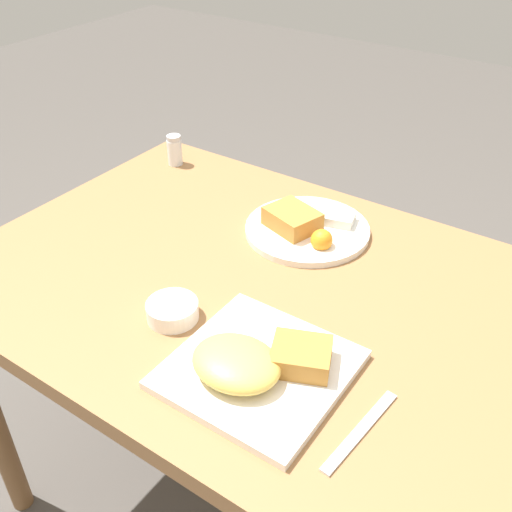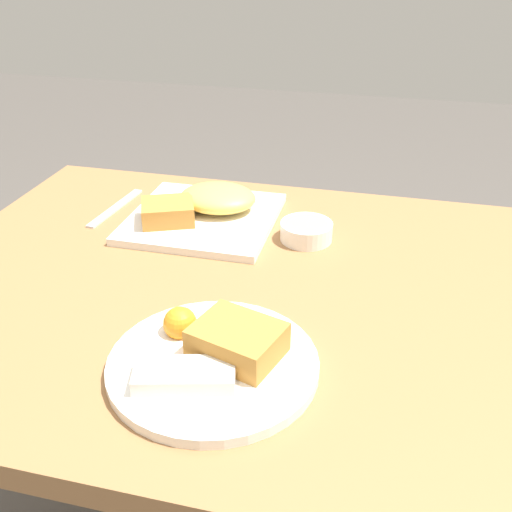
# 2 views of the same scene
# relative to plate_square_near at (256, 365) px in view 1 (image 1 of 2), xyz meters

# --- Properties ---
(ground_plane) EXTENTS (8.00, 8.00, 0.00)m
(ground_plane) POSITION_rel_plate_square_near_xyz_m (-0.15, 0.20, -0.74)
(ground_plane) COLOR #4C4742
(dining_table) EXTENTS (1.08, 0.78, 0.72)m
(dining_table) POSITION_rel_plate_square_near_xyz_m (-0.15, 0.20, -0.10)
(dining_table) COLOR olive
(dining_table) RESTS_ON ground_plane
(plate_square_near) EXTENTS (0.26, 0.26, 0.06)m
(plate_square_near) POSITION_rel_plate_square_near_xyz_m (0.00, 0.00, 0.00)
(plate_square_near) COLOR white
(plate_square_near) RESTS_ON dining_table
(plate_oval_far) EXTENTS (0.26, 0.26, 0.05)m
(plate_oval_far) POSITION_rel_plate_square_near_xyz_m (-0.14, 0.39, -0.01)
(plate_oval_far) COLOR white
(plate_oval_far) RESTS_ON dining_table
(sauce_ramekin) EXTENTS (0.09, 0.09, 0.03)m
(sauce_ramekin) POSITION_rel_plate_square_near_xyz_m (-0.19, 0.03, -0.00)
(sauce_ramekin) COLOR white
(sauce_ramekin) RESTS_ON dining_table
(salt_shaker) EXTENTS (0.04, 0.04, 0.08)m
(salt_shaker) POSITION_rel_plate_square_near_xyz_m (-0.58, 0.48, 0.01)
(salt_shaker) COLOR white
(salt_shaker) RESTS_ON dining_table
(butter_knife) EXTENTS (0.03, 0.18, 0.00)m
(butter_knife) POSITION_rel_plate_square_near_xyz_m (0.18, -0.01, -0.02)
(butter_knife) COLOR silver
(butter_knife) RESTS_ON dining_table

